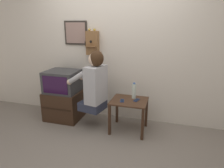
# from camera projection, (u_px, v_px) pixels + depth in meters

# --- Properties ---
(ground_plane) EXTENTS (14.00, 14.00, 0.00)m
(ground_plane) POSITION_uv_depth(u_px,v_px,m) (91.00, 149.00, 2.76)
(ground_plane) COLOR slate
(wall_back) EXTENTS (6.80, 0.05, 2.55)m
(wall_back) POSITION_uv_depth(u_px,v_px,m) (114.00, 48.00, 3.44)
(wall_back) COLOR beige
(wall_back) RESTS_ON ground_plane
(side_table) EXTENTS (0.56, 0.49, 0.52)m
(side_table) POSITION_uv_depth(u_px,v_px,m) (129.00, 106.00, 3.14)
(side_table) COLOR #422819
(side_table) RESTS_ON ground_plane
(person) EXTENTS (0.61, 0.48, 0.97)m
(person) POSITION_uv_depth(u_px,v_px,m) (94.00, 83.00, 3.15)
(person) COLOR #2D3347
(person) RESTS_ON ground_plane
(tv_stand) EXTENTS (0.61, 0.55, 0.51)m
(tv_stand) POSITION_uv_depth(u_px,v_px,m) (64.00, 105.00, 3.63)
(tv_stand) COLOR #382316
(tv_stand) RESTS_ON ground_plane
(television) EXTENTS (0.56, 0.49, 0.38)m
(television) POSITION_uv_depth(u_px,v_px,m) (62.00, 81.00, 3.49)
(television) COLOR #38383A
(television) RESTS_ON tv_stand
(wall_phone_antique) EXTENTS (0.25, 0.18, 0.82)m
(wall_phone_antique) POSITION_uv_depth(u_px,v_px,m) (92.00, 43.00, 3.44)
(wall_phone_antique) COLOR brown
(framed_picture) EXTENTS (0.43, 0.03, 0.41)m
(framed_picture) POSITION_uv_depth(u_px,v_px,m) (76.00, 33.00, 3.52)
(framed_picture) COLOR #2D2823
(cell_phone_held) EXTENTS (0.08, 0.13, 0.01)m
(cell_phone_held) POSITION_uv_depth(u_px,v_px,m) (122.00, 101.00, 3.08)
(cell_phone_held) COLOR navy
(cell_phone_held) RESTS_ON side_table
(cell_phone_spare) EXTENTS (0.09, 0.13, 0.01)m
(cell_phone_spare) POSITION_uv_depth(u_px,v_px,m) (137.00, 100.00, 3.10)
(cell_phone_spare) COLOR navy
(cell_phone_spare) RESTS_ON side_table
(water_bottle) EXTENTS (0.07, 0.07, 0.26)m
(water_bottle) POSITION_uv_depth(u_px,v_px,m) (134.00, 91.00, 3.16)
(water_bottle) COLOR silver
(water_bottle) RESTS_ON side_table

